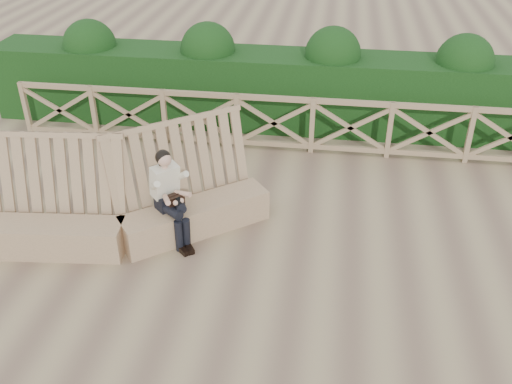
# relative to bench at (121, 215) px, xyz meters

# --- Properties ---
(ground) EXTENTS (60.00, 60.00, 0.00)m
(ground) POSITION_rel_bench_xyz_m (1.88, -0.28, -0.41)
(ground) COLOR brown
(ground) RESTS_ON ground
(bench) EXTENTS (4.24, 2.27, 1.62)m
(bench) POSITION_rel_bench_xyz_m (0.00, 0.00, 0.00)
(bench) COLOR #8B734F
(bench) RESTS_ON ground
(woman) EXTENTS (0.75, 0.80, 1.41)m
(woman) POSITION_rel_bench_xyz_m (0.74, 0.12, 0.36)
(woman) COLOR black
(woman) RESTS_ON ground
(guardrail) EXTENTS (10.10, 0.09, 1.10)m
(guardrail) POSITION_rel_bench_xyz_m (1.88, 3.22, 0.14)
(guardrail) COLOR olive
(guardrail) RESTS_ON ground
(hedge) EXTENTS (12.00, 1.20, 1.50)m
(hedge) POSITION_rel_bench_xyz_m (1.88, 4.42, 0.34)
(hedge) COLOR black
(hedge) RESTS_ON ground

